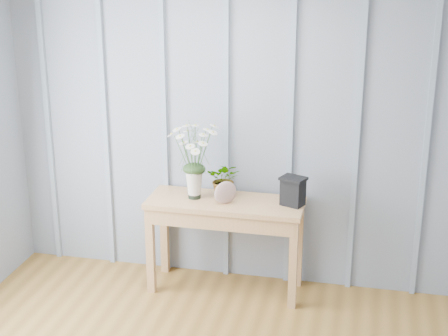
% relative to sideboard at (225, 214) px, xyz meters
% --- Properties ---
extents(room_shell, '(4.00, 4.50, 2.50)m').
position_rel_sideboard_xyz_m(room_shell, '(0.20, -1.08, 1.35)').
color(room_shell, gray).
rests_on(room_shell, ground).
extents(sideboard, '(1.20, 0.45, 0.75)m').
position_rel_sideboard_xyz_m(sideboard, '(0.00, 0.00, 0.00)').
color(sideboard, tan).
rests_on(sideboard, ground).
extents(daisy_vase, '(0.43, 0.33, 0.61)m').
position_rel_sideboard_xyz_m(daisy_vase, '(-0.25, 0.00, 0.50)').
color(daisy_vase, black).
rests_on(daisy_vase, sideboard).
extents(spider_plant, '(0.26, 0.23, 0.28)m').
position_rel_sideboard_xyz_m(spider_plant, '(-0.03, 0.09, 0.26)').
color(spider_plant, '#1A3316').
rests_on(spider_plant, sideboard).
extents(felt_disc_vessel, '(0.18, 0.14, 0.18)m').
position_rel_sideboard_xyz_m(felt_disc_vessel, '(0.01, -0.06, 0.20)').
color(felt_disc_vessel, brown).
rests_on(felt_disc_vessel, sideboard).
extents(carved_box, '(0.22, 0.20, 0.22)m').
position_rel_sideboard_xyz_m(carved_box, '(0.51, 0.02, 0.23)').
color(carved_box, black).
rests_on(carved_box, sideboard).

